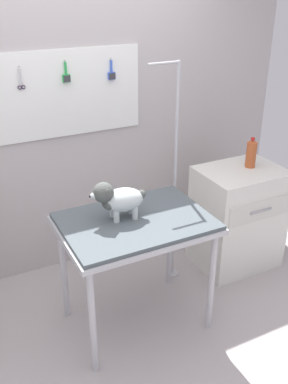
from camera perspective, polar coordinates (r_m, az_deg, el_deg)
name	(u,v)px	position (r m, az deg, el deg)	size (l,w,h in m)	color
ground	(136,356)	(3.16, -1.07, -20.60)	(4.40, 4.00, 0.04)	#ACA5A4
rear_wall_panel	(64,135)	(3.55, -10.37, 7.26)	(4.00, 0.11, 2.30)	#B3ACAB
grooming_table	(136,230)	(2.92, -1.08, -5.03)	(0.99, 0.70, 0.86)	#B7B7BC
grooming_arm	(174,186)	(3.39, 3.90, 0.79)	(0.30, 0.11, 1.78)	#B7B7BC
dog	(117,199)	(2.83, -3.47, -0.88)	(0.38, 0.20, 0.27)	silver
cabinet_right	(237,217)	(3.83, 12.03, -3.25)	(0.68, 0.54, 0.88)	silver
soda_bottle	(251,153)	(3.67, 13.77, 4.89)	(0.08, 0.08, 0.25)	#B15128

